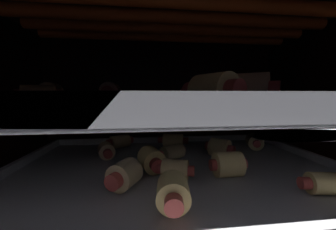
{
  "coord_description": "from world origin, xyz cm",
  "views": [
    {
      "loc": [
        -4.51,
        -27.63,
        20.39
      ],
      "look_at": [
        0.0,
        10.25,
        16.41
      ],
      "focal_mm": 21.09,
      "sensor_mm": 36.0,
      "label": 1
    }
  ],
  "objects_px": {
    "pig_in_blanket_lower_6": "(106,151)",
    "pig_in_blanket_lower_9": "(175,170)",
    "pig_in_blanket_lower_0": "(228,164)",
    "pig_in_blanket_lower_8": "(220,148)",
    "pig_in_blanket_lower_10": "(328,183)",
    "baking_tray_lower": "(176,172)",
    "pig_in_blanket_lower_3": "(173,192)",
    "pig_in_blanket_lower_1": "(151,160)",
    "baking_tray_upper": "(177,104)",
    "pig_in_blanket_upper_2": "(39,94)",
    "pig_in_blanket_upper_0": "(252,89)",
    "oven_rack_upper": "(177,109)",
    "pig_in_blanket_upper_7": "(111,92)",
    "pig_in_blanket_upper_6": "(195,93)",
    "pig_in_blanket_upper_1": "(260,92)",
    "oven_rack_lower": "(176,178)",
    "pig_in_blanket_lower_2": "(173,140)",
    "pig_in_blanket_lower_7": "(120,141)",
    "pig_in_blanket_upper_3": "(51,92)",
    "pig_in_blanket_lower_5": "(170,153)",
    "pig_in_blanket_upper_5": "(213,90)",
    "pig_in_blanket_lower_4": "(254,141)",
    "heating_element": "(177,17)",
    "pig_in_blanket_lower_11": "(125,174)"
  },
  "relations": [
    {
      "from": "oven_rack_upper",
      "to": "pig_in_blanket_upper_3",
      "type": "relative_size",
      "value": 10.47
    },
    {
      "from": "oven_rack_lower",
      "to": "pig_in_blanket_upper_7",
      "type": "height_order",
      "value": "pig_in_blanket_upper_7"
    },
    {
      "from": "heating_element",
      "to": "pig_in_blanket_lower_3",
      "type": "height_order",
      "value": "heating_element"
    },
    {
      "from": "baking_tray_lower",
      "to": "pig_in_blanket_upper_1",
      "type": "bearing_deg",
      "value": 29.1
    },
    {
      "from": "baking_tray_upper",
      "to": "pig_in_blanket_upper_2",
      "type": "height_order",
      "value": "pig_in_blanket_upper_2"
    },
    {
      "from": "pig_in_blanket_lower_0",
      "to": "pig_in_blanket_lower_8",
      "type": "xyz_separation_m",
      "value": [
        0.02,
        0.08,
        -0.0
      ]
    },
    {
      "from": "pig_in_blanket_lower_3",
      "to": "pig_in_blanket_upper_3",
      "type": "bearing_deg",
      "value": 137.38
    },
    {
      "from": "pig_in_blanket_upper_7",
      "to": "pig_in_blanket_upper_6",
      "type": "bearing_deg",
      "value": -16.93
    },
    {
      "from": "pig_in_blanket_lower_5",
      "to": "pig_in_blanket_upper_3",
      "type": "distance_m",
      "value": 0.22
    },
    {
      "from": "baking_tray_lower",
      "to": "pig_in_blanket_lower_3",
      "type": "xyz_separation_m",
      "value": [
        -0.02,
        -0.1,
        0.02
      ]
    },
    {
      "from": "pig_in_blanket_lower_10",
      "to": "pig_in_blanket_lower_9",
      "type": "bearing_deg",
      "value": 160.9
    },
    {
      "from": "pig_in_blanket_upper_3",
      "to": "pig_in_blanket_upper_5",
      "type": "bearing_deg",
      "value": -39.88
    },
    {
      "from": "pig_in_blanket_upper_0",
      "to": "pig_in_blanket_upper_3",
      "type": "relative_size",
      "value": 1.01
    },
    {
      "from": "oven_rack_upper",
      "to": "pig_in_blanket_upper_2",
      "type": "xyz_separation_m",
      "value": [
        -0.19,
        0.02,
        0.02
      ]
    },
    {
      "from": "pig_in_blanket_lower_11",
      "to": "pig_in_blanket_upper_3",
      "type": "height_order",
      "value": "pig_in_blanket_upper_3"
    },
    {
      "from": "pig_in_blanket_lower_0",
      "to": "pig_in_blanket_lower_9",
      "type": "bearing_deg",
      "value": -178.21
    },
    {
      "from": "pig_in_blanket_lower_10",
      "to": "pig_in_blanket_upper_3",
      "type": "xyz_separation_m",
      "value": [
        -0.35,
        0.16,
        0.1
      ]
    },
    {
      "from": "pig_in_blanket_lower_2",
      "to": "pig_in_blanket_upper_5",
      "type": "xyz_separation_m",
      "value": [
        0.0,
        -0.24,
        0.1
      ]
    },
    {
      "from": "pig_in_blanket_lower_6",
      "to": "pig_in_blanket_lower_9",
      "type": "xyz_separation_m",
      "value": [
        0.1,
        -0.1,
        0.0
      ]
    },
    {
      "from": "baking_tray_lower",
      "to": "pig_in_blanket_lower_3",
      "type": "distance_m",
      "value": 0.1
    },
    {
      "from": "pig_in_blanket_lower_6",
      "to": "pig_in_blanket_lower_8",
      "type": "bearing_deg",
      "value": -4.71
    },
    {
      "from": "pig_in_blanket_lower_4",
      "to": "pig_in_blanket_lower_8",
      "type": "distance_m",
      "value": 0.1
    },
    {
      "from": "pig_in_blanket_lower_9",
      "to": "pig_in_blanket_upper_5",
      "type": "xyz_separation_m",
      "value": [
        0.02,
        -0.08,
        0.1
      ]
    },
    {
      "from": "pig_in_blanket_lower_8",
      "to": "pig_in_blanket_upper_1",
      "type": "distance_m",
      "value": 0.16
    },
    {
      "from": "pig_in_blanket_lower_2",
      "to": "pig_in_blanket_lower_7",
      "type": "height_order",
      "value": "same"
    },
    {
      "from": "baking_tray_lower",
      "to": "pig_in_blanket_upper_5",
      "type": "relative_size",
      "value": 8.34
    },
    {
      "from": "heating_element",
      "to": "baking_tray_lower",
      "type": "bearing_deg",
      "value": -90.0
    },
    {
      "from": "pig_in_blanket_lower_8",
      "to": "oven_rack_lower",
      "type": "bearing_deg",
      "value": -150.04
    },
    {
      "from": "pig_in_blanket_lower_5",
      "to": "oven_rack_lower",
      "type": "bearing_deg",
      "value": -85.5
    },
    {
      "from": "pig_in_blanket_upper_5",
      "to": "pig_in_blanket_lower_7",
      "type": "bearing_deg",
      "value": 114.75
    },
    {
      "from": "pig_in_blanket_lower_1",
      "to": "pig_in_blanket_lower_8",
      "type": "bearing_deg",
      "value": 22.29
    },
    {
      "from": "oven_rack_upper",
      "to": "pig_in_blanket_upper_7",
      "type": "bearing_deg",
      "value": 142.85
    },
    {
      "from": "pig_in_blanket_upper_0",
      "to": "pig_in_blanket_lower_2",
      "type": "bearing_deg",
      "value": 104.37
    },
    {
      "from": "pig_in_blanket_lower_2",
      "to": "pig_in_blanket_upper_2",
      "type": "bearing_deg",
      "value": -153.51
    },
    {
      "from": "baking_tray_lower",
      "to": "pig_in_blanket_lower_8",
      "type": "relative_size",
      "value": 9.92
    },
    {
      "from": "oven_rack_lower",
      "to": "pig_in_blanket_upper_1",
      "type": "bearing_deg",
      "value": 29.1
    },
    {
      "from": "pig_in_blanket_lower_3",
      "to": "pig_in_blanket_lower_9",
      "type": "distance_m",
      "value": 0.06
    },
    {
      "from": "pig_in_blanket_lower_7",
      "to": "oven_rack_upper",
      "type": "relative_size",
      "value": 0.1
    },
    {
      "from": "pig_in_blanket_lower_1",
      "to": "pig_in_blanket_upper_7",
      "type": "distance_m",
      "value": 0.14
    },
    {
      "from": "pig_in_blanket_lower_8",
      "to": "pig_in_blanket_lower_4",
      "type": "bearing_deg",
      "value": 25.56
    },
    {
      "from": "pig_in_blanket_upper_6",
      "to": "pig_in_blanket_upper_2",
      "type": "bearing_deg",
      "value": -176.91
    },
    {
      "from": "pig_in_blanket_upper_7",
      "to": "pig_in_blanket_upper_2",
      "type": "bearing_deg",
      "value": -148.49
    },
    {
      "from": "pig_in_blanket_lower_6",
      "to": "pig_in_blanket_upper_0",
      "type": "height_order",
      "value": "pig_in_blanket_upper_0"
    },
    {
      "from": "pig_in_blanket_lower_7",
      "to": "pig_in_blanket_upper_5",
      "type": "relative_size",
      "value": 0.96
    },
    {
      "from": "pig_in_blanket_lower_3",
      "to": "pig_in_blanket_upper_1",
      "type": "relative_size",
      "value": 1.15
    },
    {
      "from": "pig_in_blanket_upper_1",
      "to": "oven_rack_lower",
      "type": "bearing_deg",
      "value": -150.9
    },
    {
      "from": "pig_in_blanket_lower_9",
      "to": "pig_in_blanket_upper_6",
      "type": "bearing_deg",
      "value": 58.5
    },
    {
      "from": "pig_in_blanket_upper_0",
      "to": "heating_element",
      "type": "bearing_deg",
      "value": 129.91
    },
    {
      "from": "baking_tray_lower",
      "to": "pig_in_blanket_upper_1",
      "type": "height_order",
      "value": "pig_in_blanket_upper_1"
    },
    {
      "from": "pig_in_blanket_lower_2",
      "to": "pig_in_blanket_lower_1",
      "type": "bearing_deg",
      "value": -111.47
    }
  ]
}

